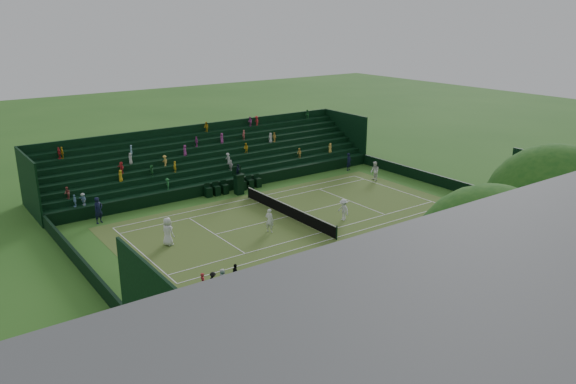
% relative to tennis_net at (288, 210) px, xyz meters
% --- Properties ---
extents(ground, '(160.00, 160.00, 0.00)m').
position_rel_tennis_net_xyz_m(ground, '(0.00, 0.00, -0.53)').
color(ground, '#2D631F').
rests_on(ground, ground).
extents(court_surface, '(12.97, 26.77, 0.01)m').
position_rel_tennis_net_xyz_m(court_surface, '(0.00, 0.00, -0.52)').
color(court_surface, '#407C29').
rests_on(court_surface, ground).
extents(perimeter_wall_north, '(17.17, 0.20, 1.00)m').
position_rel_tennis_net_xyz_m(perimeter_wall_north, '(0.00, 15.88, -0.03)').
color(perimeter_wall_north, black).
rests_on(perimeter_wall_north, ground).
extents(perimeter_wall_south, '(17.17, 0.20, 1.00)m').
position_rel_tennis_net_xyz_m(perimeter_wall_south, '(0.00, -15.88, -0.03)').
color(perimeter_wall_south, black).
rests_on(perimeter_wall_south, ground).
extents(perimeter_wall_east, '(0.20, 31.77, 1.00)m').
position_rel_tennis_net_xyz_m(perimeter_wall_east, '(8.48, 0.00, -0.03)').
color(perimeter_wall_east, black).
rests_on(perimeter_wall_east, ground).
extents(perimeter_wall_west, '(0.20, 31.77, 1.00)m').
position_rel_tennis_net_xyz_m(perimeter_wall_west, '(-8.48, 0.00, -0.03)').
color(perimeter_wall_west, black).
rests_on(perimeter_wall_west, ground).
extents(north_grandstand, '(6.60, 32.00, 4.90)m').
position_rel_tennis_net_xyz_m(north_grandstand, '(12.66, 0.00, 1.02)').
color(north_grandstand, black).
rests_on(north_grandstand, ground).
extents(south_grandstand, '(6.60, 32.00, 4.90)m').
position_rel_tennis_net_xyz_m(south_grandstand, '(-12.66, 0.00, 1.02)').
color(south_grandstand, black).
rests_on(south_grandstand, ground).
extents(tennis_net, '(11.67, 0.10, 1.06)m').
position_rel_tennis_net_xyz_m(tennis_net, '(0.00, 0.00, 0.00)').
color(tennis_net, black).
rests_on(tennis_net, ground).
extents(umpire_chair, '(0.86, 0.86, 2.70)m').
position_rel_tennis_net_xyz_m(umpire_chair, '(-7.14, -0.14, 0.63)').
color(umpire_chair, black).
rests_on(umpire_chair, ground).
extents(courtside_chairs, '(0.55, 5.52, 1.19)m').
position_rel_tennis_net_xyz_m(courtside_chairs, '(-7.94, -0.18, -0.07)').
color(courtside_chairs, black).
rests_on(courtside_chairs, ground).
extents(player_near_west, '(1.12, 0.91, 1.98)m').
position_rel_tennis_net_xyz_m(player_near_west, '(-0.16, -9.87, 0.46)').
color(player_near_west, silver).
rests_on(player_near_west, ground).
extents(player_near_east, '(0.78, 0.69, 1.78)m').
position_rel_tennis_net_xyz_m(player_near_east, '(1.87, -2.98, 0.37)').
color(player_near_east, white).
rests_on(player_near_east, ground).
extents(player_far_west, '(1.05, 0.92, 1.83)m').
position_rel_tennis_net_xyz_m(player_far_west, '(-3.24, 12.35, 0.39)').
color(player_far_west, white).
rests_on(player_far_west, ground).
extents(player_far_east, '(1.08, 0.63, 1.67)m').
position_rel_tennis_net_xyz_m(player_far_east, '(3.07, 2.96, 0.31)').
color(player_far_east, white).
rests_on(player_far_east, ground).
extents(line_judge_north, '(0.59, 0.73, 1.76)m').
position_rel_tennis_net_xyz_m(line_judge_north, '(-7.44, 12.85, 0.35)').
color(line_judge_north, black).
rests_on(line_judge_north, ground).
extents(line_judge_south, '(0.74, 0.87, 2.03)m').
position_rel_tennis_net_xyz_m(line_judge_south, '(-7.13, -12.30, 0.49)').
color(line_judge_south, black).
rests_on(line_judge_south, ground).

